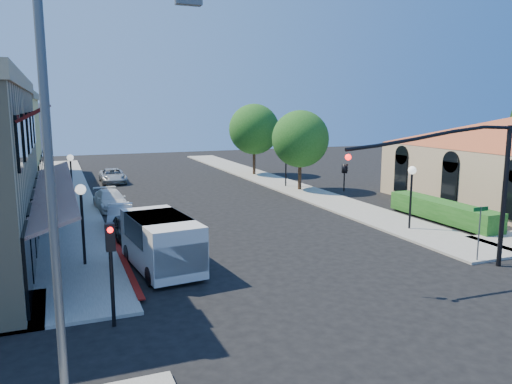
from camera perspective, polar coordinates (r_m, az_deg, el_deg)
name	(u,v)px	position (r m, az deg, el deg)	size (l,w,h in m)	color
ground	(359,306)	(17.91, 11.74, -12.64)	(120.00, 120.00, 0.00)	black
sidewalk_left	(67,194)	(41.27, -20.74, -0.22)	(3.50, 50.00, 0.12)	gray
sidewalk_right	(274,182)	(45.05, 2.07, 1.21)	(3.50, 50.00, 0.12)	gray
curb_red_strip	(124,262)	(22.87, -14.90, -7.78)	(0.25, 10.00, 0.06)	maroon
hedge	(442,222)	(31.69, 20.47, -3.19)	(1.40, 8.00, 1.10)	#1A5117
street_tree_a	(300,139)	(40.13, 5.08, 6.06)	(4.56, 4.56, 6.48)	#311E13
street_tree_b	(254,129)	(49.23, -0.22, 7.19)	(4.94, 4.94, 7.02)	#311E13
signal_mast_arm	(467,174)	(21.66, 22.93, 1.89)	(8.01, 0.39, 6.00)	black
secondary_signal	(111,255)	(15.82, -16.25, -6.98)	(0.28, 0.42, 3.32)	black
cobra_streetlight	(67,175)	(11.81, -20.80, 1.83)	(3.60, 0.25, 9.31)	#595B5E
street_name_sign	(480,225)	(23.71, 24.19, -3.45)	(0.80, 0.06, 2.50)	#595B5E
lamppost_left_near	(81,204)	(22.10, -19.32, -1.30)	(0.44, 0.44, 3.57)	black
lamppost_left_far	(71,167)	(35.95, -20.41, 2.72)	(0.44, 0.44, 3.57)	black
lamppost_right_near	(412,181)	(28.38, 17.36, 1.16)	(0.44, 0.44, 3.57)	black
lamppost_right_far	(286,155)	(41.91, 3.45, 4.24)	(0.44, 0.44, 3.57)	black
white_van	(162,240)	(21.19, -10.72, -5.38)	(2.70, 5.24, 2.23)	silver
parked_car_a	(127,227)	(26.63, -14.53, -3.94)	(1.42, 3.53, 1.20)	black
parked_car_b	(121,216)	(29.22, -15.23, -2.68)	(1.36, 3.89, 1.28)	gray
parked_car_c	(111,200)	(34.41, -16.28, -0.88)	(1.80, 4.43, 1.28)	white
parked_car_d	(113,176)	(46.34, -16.05, 1.79)	(2.11, 4.57, 1.27)	#B2B4B8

